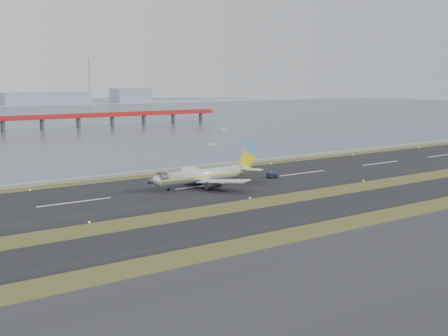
{
  "coord_description": "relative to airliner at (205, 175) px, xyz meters",
  "views": [
    {
      "loc": [
        -90.02,
        -108.81,
        31.43
      ],
      "look_at": [
        1.72,
        22.0,
        6.35
      ],
      "focal_mm": 45.0,
      "sensor_mm": 36.0,
      "label": 1
    }
  ],
  "objects": [
    {
      "name": "ground",
      "position": [
        0.14,
        -29.21,
        -3.46
      ],
      "size": [
        1000.0,
        1000.0,
        0.0
      ],
      "primitive_type": "plane",
      "color": "#364A1A",
      "rests_on": "ground"
    },
    {
      "name": "taxiway_strip",
      "position": [
        0.14,
        -41.21,
        -3.41
      ],
      "size": [
        1000.0,
        18.0,
        0.1
      ],
      "primitive_type": "cube",
      "color": "black",
      "rests_on": "ground"
    },
    {
      "name": "runway_strip",
      "position": [
        0.14,
        0.79,
        -3.41
      ],
      "size": [
        1000.0,
        45.0,
        0.1
      ],
      "primitive_type": "cube",
      "color": "black",
      "rests_on": "ground"
    },
    {
      "name": "seawall",
      "position": [
        0.14,
        30.79,
        -2.96
      ],
      "size": [
        1000.0,
        2.5,
        1.0
      ],
      "primitive_type": "cube",
      "color": "gray",
      "rests_on": "ground"
    },
    {
      "name": "red_pier",
      "position": [
        20.14,
        220.79,
        3.82
      ],
      "size": [
        260.0,
        5.0,
        10.2
      ],
      "color": "red",
      "rests_on": "ground"
    },
    {
      "name": "airliner",
      "position": [
        0.0,
        0.0,
        0.0
      ],
      "size": [
        38.52,
        32.89,
        12.8
      ],
      "color": "silver",
      "rests_on": "ground"
    },
    {
      "name": "pushback_tug",
      "position": [
        25.4,
        -0.51,
        -2.43
      ],
      "size": [
        3.63,
        2.56,
        2.12
      ],
      "rotation": [
        0.0,
        0.0,
        -0.22
      ],
      "color": "#121D32",
      "rests_on": "ground"
    },
    {
      "name": "workboat_near",
      "position": [
        60.58,
        86.6,
        -2.98
      ],
      "size": [
        6.5,
        2.95,
        1.52
      ],
      "rotation": [
        0.0,
        0.0,
        -0.16
      ],
      "color": "silver",
      "rests_on": "ground"
    },
    {
      "name": "workboat_far",
      "position": [
        111.94,
        150.88,
        -2.95
      ],
      "size": [
        6.97,
        3.98,
        1.62
      ],
      "rotation": [
        0.0,
        0.0,
        0.3
      ],
      "color": "silver",
      "rests_on": "ground"
    }
  ]
}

